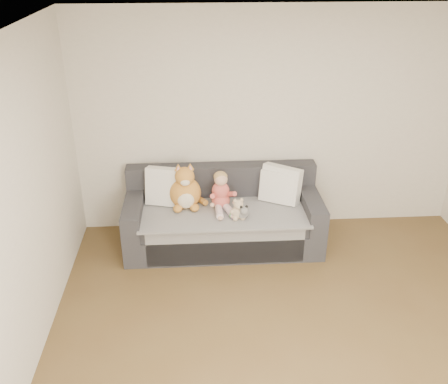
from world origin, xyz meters
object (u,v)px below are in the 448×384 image
sofa (223,219)px  toddler (221,193)px  sippy_cup (234,214)px  teddy_bear (238,210)px  plush_cat (185,191)px

sofa → toddler: 0.35m
sofa → toddler: (-0.02, -0.03, 0.34)m
toddler → sippy_cup: (0.12, -0.25, -0.12)m
sofa → toddler: size_ratio=4.95×
toddler → teddy_bear: toddler is taller
toddler → teddy_bear: bearing=-65.7°
teddy_bear → plush_cat: bearing=142.3°
sofa → plush_cat: (-0.42, 0.03, 0.36)m
plush_cat → sippy_cup: 0.62m
teddy_bear → sippy_cup: size_ratio=2.17×
toddler → sippy_cup: size_ratio=3.98×
sippy_cup → sofa: bearing=110.3°
toddler → plush_cat: 0.40m
sofa → sippy_cup: sofa is taller
plush_cat → sofa: bearing=-6.9°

